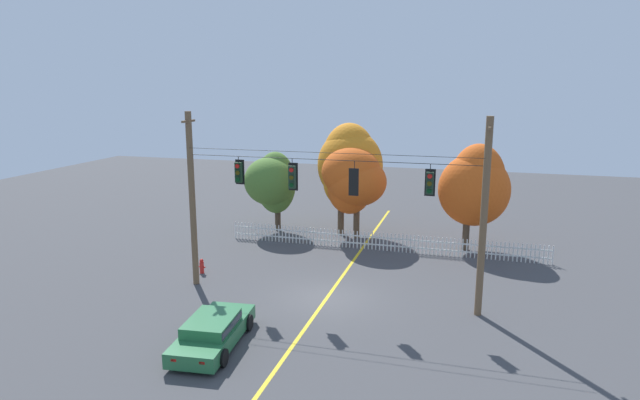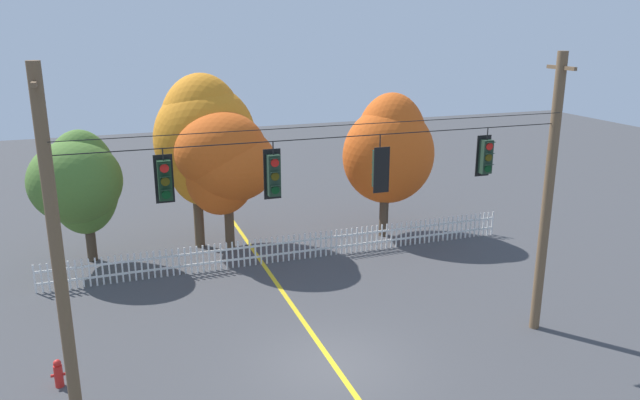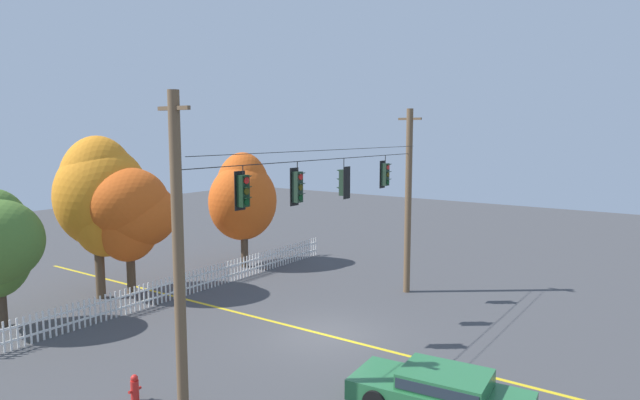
{
  "view_description": "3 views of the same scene",
  "coord_description": "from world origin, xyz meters",
  "px_view_note": "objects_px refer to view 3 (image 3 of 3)",
  "views": [
    {
      "loc": [
        6.14,
        -22.49,
        9.57
      ],
      "look_at": [
        -0.26,
        -0.22,
        4.59
      ],
      "focal_mm": 30.64,
      "sensor_mm": 36.0,
      "label": 1
    },
    {
      "loc": [
        -5.37,
        -14.01,
        9.05
      ],
      "look_at": [
        -0.43,
        -0.05,
        4.78
      ],
      "focal_mm": 34.64,
      "sensor_mm": 36.0,
      "label": 2
    },
    {
      "loc": [
        -15.75,
        -10.81,
        7.27
      ],
      "look_at": [
        -0.3,
        0.01,
        4.94
      ],
      "focal_mm": 30.88,
      "sensor_mm": 36.0,
      "label": 3
    }
  ],
  "objects_px": {
    "traffic_signal_southbound_primary": "(297,187)",
    "traffic_signal_westbound_side": "(344,182)",
    "autumn_maple_far_west": "(243,198)",
    "traffic_signal_eastbound_side": "(385,174)",
    "parked_car": "(441,391)",
    "traffic_signal_northbound_secondary": "(243,191)",
    "autumn_maple_mid": "(102,197)",
    "autumn_oak_far_east": "(131,212)",
    "fire_hydrant": "(135,388)"
  },
  "relations": [
    {
      "from": "autumn_maple_far_west",
      "to": "parked_car",
      "type": "distance_m",
      "value": 18.07
    },
    {
      "from": "parked_car",
      "to": "autumn_maple_far_west",
      "type": "bearing_deg",
      "value": 59.4
    },
    {
      "from": "autumn_oak_far_east",
      "to": "traffic_signal_southbound_primary",
      "type": "bearing_deg",
      "value": -93.64
    },
    {
      "from": "traffic_signal_northbound_secondary",
      "to": "traffic_signal_eastbound_side",
      "type": "xyz_separation_m",
      "value": [
        8.55,
        -0.0,
        -0.06
      ]
    },
    {
      "from": "autumn_maple_far_west",
      "to": "fire_hydrant",
      "type": "bearing_deg",
      "value": -147.99
    },
    {
      "from": "fire_hydrant",
      "to": "traffic_signal_eastbound_side",
      "type": "bearing_deg",
      "value": -7.02
    },
    {
      "from": "traffic_signal_southbound_primary",
      "to": "traffic_signal_westbound_side",
      "type": "height_order",
      "value": "same"
    },
    {
      "from": "traffic_signal_eastbound_side",
      "to": "autumn_oak_far_east",
      "type": "height_order",
      "value": "traffic_signal_eastbound_side"
    },
    {
      "from": "autumn_oak_far_east",
      "to": "fire_hydrant",
      "type": "xyz_separation_m",
      "value": [
        -6.06,
        -8.22,
        -3.4
      ]
    },
    {
      "from": "traffic_signal_southbound_primary",
      "to": "parked_car",
      "type": "relative_size",
      "value": 0.31
    },
    {
      "from": "parked_car",
      "to": "fire_hydrant",
      "type": "height_order",
      "value": "parked_car"
    },
    {
      "from": "traffic_signal_northbound_secondary",
      "to": "traffic_signal_eastbound_side",
      "type": "distance_m",
      "value": 8.55
    },
    {
      "from": "traffic_signal_westbound_side",
      "to": "autumn_maple_mid",
      "type": "distance_m",
      "value": 11.31
    },
    {
      "from": "traffic_signal_westbound_side",
      "to": "autumn_oak_far_east",
      "type": "distance_m",
      "value": 10.03
    },
    {
      "from": "traffic_signal_eastbound_side",
      "to": "traffic_signal_westbound_side",
      "type": "bearing_deg",
      "value": -179.66
    },
    {
      "from": "traffic_signal_northbound_secondary",
      "to": "fire_hydrant",
      "type": "height_order",
      "value": "traffic_signal_northbound_secondary"
    },
    {
      "from": "traffic_signal_eastbound_side",
      "to": "fire_hydrant",
      "type": "distance_m",
      "value": 12.62
    },
    {
      "from": "autumn_maple_mid",
      "to": "traffic_signal_northbound_secondary",
      "type": "bearing_deg",
      "value": -103.47
    },
    {
      "from": "traffic_signal_northbound_secondary",
      "to": "parked_car",
      "type": "bearing_deg",
      "value": -76.76
    },
    {
      "from": "traffic_signal_eastbound_side",
      "to": "parked_car",
      "type": "height_order",
      "value": "traffic_signal_eastbound_side"
    },
    {
      "from": "autumn_maple_far_west",
      "to": "autumn_oak_far_east",
      "type": "bearing_deg",
      "value": -179.44
    },
    {
      "from": "traffic_signal_southbound_primary",
      "to": "traffic_signal_westbound_side",
      "type": "distance_m",
      "value": 2.8
    },
    {
      "from": "traffic_signal_southbound_primary",
      "to": "autumn_maple_far_west",
      "type": "bearing_deg",
      "value": 51.13
    },
    {
      "from": "autumn_maple_far_west",
      "to": "traffic_signal_northbound_secondary",
      "type": "bearing_deg",
      "value": -136.95
    },
    {
      "from": "traffic_signal_northbound_secondary",
      "to": "traffic_signal_westbound_side",
      "type": "height_order",
      "value": "same"
    },
    {
      "from": "traffic_signal_northbound_secondary",
      "to": "autumn_oak_far_east",
      "type": "bearing_deg",
      "value": 71.73
    },
    {
      "from": "autumn_maple_mid",
      "to": "fire_hydrant",
      "type": "distance_m",
      "value": 11.7
    },
    {
      "from": "autumn_maple_mid",
      "to": "parked_car",
      "type": "bearing_deg",
      "value": -94.46
    },
    {
      "from": "traffic_signal_southbound_primary",
      "to": "traffic_signal_westbound_side",
      "type": "xyz_separation_m",
      "value": [
        2.8,
        -0.02,
        -0.06
      ]
    },
    {
      "from": "traffic_signal_westbound_side",
      "to": "fire_hydrant",
      "type": "bearing_deg",
      "value": 170.19
    },
    {
      "from": "autumn_maple_far_west",
      "to": "fire_hydrant",
      "type": "relative_size",
      "value": 8.07
    },
    {
      "from": "traffic_signal_southbound_primary",
      "to": "autumn_maple_far_west",
      "type": "height_order",
      "value": "traffic_signal_southbound_primary"
    },
    {
      "from": "traffic_signal_eastbound_side",
      "to": "autumn_oak_far_east",
      "type": "xyz_separation_m",
      "value": [
        -5.37,
        9.63,
        -1.76
      ]
    },
    {
      "from": "autumn_maple_mid",
      "to": "autumn_oak_far_east",
      "type": "bearing_deg",
      "value": -66.05
    },
    {
      "from": "traffic_signal_eastbound_side",
      "to": "autumn_maple_mid",
      "type": "height_order",
      "value": "autumn_maple_mid"
    },
    {
      "from": "traffic_signal_westbound_side",
      "to": "traffic_signal_eastbound_side",
      "type": "xyz_separation_m",
      "value": [
        3.18,
        0.02,
        0.09
      ]
    },
    {
      "from": "autumn_oak_far_east",
      "to": "autumn_maple_far_west",
      "type": "xyz_separation_m",
      "value": [
        7.2,
        0.07,
        -0.05
      ]
    },
    {
      "from": "traffic_signal_eastbound_side",
      "to": "autumn_maple_far_west",
      "type": "relative_size",
      "value": 0.22
    },
    {
      "from": "autumn_oak_far_east",
      "to": "fire_hydrant",
      "type": "relative_size",
      "value": 7.52
    },
    {
      "from": "traffic_signal_northbound_secondary",
      "to": "fire_hydrant",
      "type": "xyz_separation_m",
      "value": [
        -2.88,
        1.41,
        -5.22
      ]
    },
    {
      "from": "traffic_signal_northbound_secondary",
      "to": "autumn_maple_mid",
      "type": "distance_m",
      "value": 11.27
    },
    {
      "from": "traffic_signal_westbound_side",
      "to": "autumn_oak_far_east",
      "type": "bearing_deg",
      "value": 102.8
    },
    {
      "from": "autumn_oak_far_east",
      "to": "fire_hydrant",
      "type": "bearing_deg",
      "value": -126.4
    },
    {
      "from": "traffic_signal_westbound_side",
      "to": "traffic_signal_eastbound_side",
      "type": "bearing_deg",
      "value": 0.34
    },
    {
      "from": "traffic_signal_northbound_secondary",
      "to": "parked_car",
      "type": "relative_size",
      "value": 0.27
    },
    {
      "from": "traffic_signal_southbound_primary",
      "to": "parked_car",
      "type": "xyz_separation_m",
      "value": [
        -1.24,
        -5.62,
        -4.9
      ]
    },
    {
      "from": "traffic_signal_northbound_secondary",
      "to": "autumn_oak_far_east",
      "type": "relative_size",
      "value": 0.23
    },
    {
      "from": "traffic_signal_westbound_side",
      "to": "autumn_maple_far_west",
      "type": "xyz_separation_m",
      "value": [
        5.01,
        9.72,
        -1.71
      ]
    },
    {
      "from": "traffic_signal_westbound_side",
      "to": "autumn_maple_mid",
      "type": "xyz_separation_m",
      "value": [
        -2.76,
        10.92,
        -1.01
      ]
    },
    {
      "from": "traffic_signal_southbound_primary",
      "to": "traffic_signal_westbound_side",
      "type": "relative_size",
      "value": 0.98
    }
  ]
}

